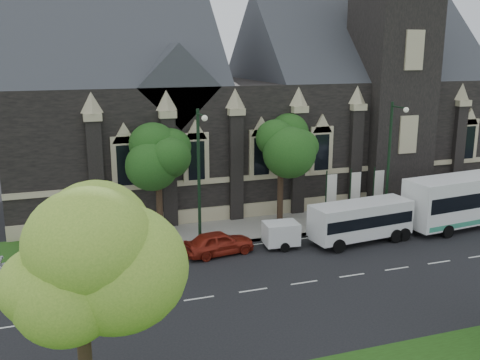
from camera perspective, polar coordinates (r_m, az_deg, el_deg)
name	(u,v)px	position (r m, az deg, el deg)	size (l,w,h in m)	color
ground	(304,283)	(30.46, 6.81, -10.74)	(160.00, 160.00, 0.00)	black
sidewalk	(246,229)	(38.60, 0.69, -5.19)	(80.00, 5.00, 0.15)	gray
museum	(266,101)	(47.23, 2.81, 8.31)	(40.00, 17.70, 29.90)	black
tree_park_near	(85,255)	(17.26, -16.08, -7.61)	(4.42, 4.42, 8.56)	black
tree_walk_right	(283,144)	(39.42, 4.53, 3.79)	(4.08, 4.08, 7.80)	black
tree_walk_left	(160,153)	(36.83, -8.46, 2.85)	(3.91, 3.91, 7.64)	black
street_lamp_near	(391,157)	(39.70, 15.65, 2.36)	(0.36, 1.88, 9.00)	black
street_lamp_mid	(200,171)	(33.88, -4.30, 0.95)	(0.36, 1.88, 9.00)	black
banner_flag_left	(330,192)	(39.97, 9.47, -1.26)	(0.90, 0.10, 4.00)	black
banner_flag_center	(354,190)	(40.94, 11.93, -1.02)	(0.90, 0.10, 4.00)	black
banner_flag_right	(377,188)	(41.98, 14.28, -0.78)	(0.90, 0.10, 4.00)	black
shuttle_bus	(361,219)	(36.70, 12.69, -4.08)	(7.21, 3.08, 2.71)	silver
box_trailer	(281,233)	(35.06, 4.36, -5.67)	(3.22, 1.90, 1.69)	silver
sedan	(139,250)	(33.36, -10.61, -7.33)	(1.53, 4.39, 1.45)	#7595A9
car_far_red	(219,243)	(33.96, -2.24, -6.65)	(1.78, 4.43, 1.51)	maroon
car_far_white	(46,269)	(31.93, -19.82, -8.84)	(2.12, 5.22, 1.52)	white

